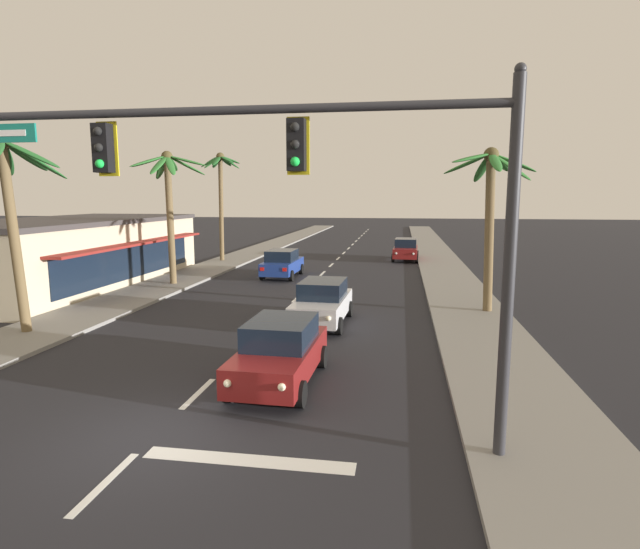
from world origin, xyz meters
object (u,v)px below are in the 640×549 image
traffic_signal_mast (304,181)px  palm_left_third (168,189)px  palm_right_second (490,197)px  storefront_strip_left (70,252)px  sedan_parked_nearest_kerb (406,249)px  sedan_third_in_queue (322,302)px  palm_left_second (7,187)px  sedan_oncoming_far (282,263)px  sedan_lead_at_stop_bar (280,351)px  palm_left_farthest (221,182)px

traffic_signal_mast → palm_left_third: bearing=122.3°
palm_right_second → storefront_strip_left: bearing=170.0°
sedan_parked_nearest_kerb → palm_right_second: bearing=-80.0°
sedan_third_in_queue → storefront_strip_left: size_ratio=0.27×
traffic_signal_mast → palm_left_second: traffic_signal_mast is taller
sedan_oncoming_far → sedan_parked_nearest_kerb: same height
sedan_lead_at_stop_bar → sedan_third_in_queue: bearing=88.9°
palm_left_farthest → traffic_signal_mast: bearing=-67.2°
palm_left_third → palm_left_farthest: size_ratio=0.90×
traffic_signal_mast → palm_left_second: 13.21m
palm_left_third → sedan_lead_at_stop_bar: bearing=-55.4°
traffic_signal_mast → sedan_third_in_queue: size_ratio=2.56×
traffic_signal_mast → sedan_lead_at_stop_bar: traffic_signal_mast is taller
sedan_third_in_queue → palm_left_farthest: size_ratio=0.56×
sedan_lead_at_stop_bar → palm_left_second: bearing=162.7°
palm_right_second → sedan_third_in_queue: bearing=-156.8°
palm_left_farthest → sedan_oncoming_far: bearing=-46.6°
palm_left_second → storefront_strip_left: bearing=115.9°
sedan_lead_at_stop_bar → palm_right_second: bearing=54.3°
palm_left_third → storefront_strip_left: palm_left_third is taller
traffic_signal_mast → palm_left_second: (-11.53, 6.45, 0.06)m
sedan_lead_at_stop_bar → sedan_parked_nearest_kerb: (3.43, 27.08, 0.00)m
traffic_signal_mast → palm_left_farthest: bearing=112.8°
traffic_signal_mast → palm_left_farthest: palm_left_farthest is taller
palm_left_third → palm_right_second: (15.92, -4.34, -0.43)m
palm_right_second → storefront_strip_left: palm_right_second is taller
sedan_third_in_queue → palm_right_second: bearing=23.2°
sedan_lead_at_stop_bar → storefront_strip_left: size_ratio=0.27×
sedan_lead_at_stop_bar → palm_right_second: (6.59, 9.18, 4.00)m
palm_left_second → palm_left_farthest: (0.10, 20.70, 0.75)m
sedan_oncoming_far → palm_left_third: bearing=-143.6°
sedan_oncoming_far → storefront_strip_left: (-10.97, -4.45, 0.98)m
sedan_parked_nearest_kerb → palm_left_second: (-13.69, -23.89, 4.33)m
sedan_lead_at_stop_bar → storefront_strip_left: bearing=139.2°
traffic_signal_mast → sedan_lead_at_stop_bar: bearing=111.3°
sedan_third_in_queue → palm_left_third: size_ratio=0.62×
palm_left_farthest → sedan_third_in_queue: bearing=-59.5°
palm_left_third → sedan_parked_nearest_kerb: bearing=46.8°
palm_left_second → traffic_signal_mast: bearing=-29.2°
palm_left_third → palm_right_second: 16.51m
sedan_oncoming_far → palm_right_second: 14.03m
sedan_parked_nearest_kerb → storefront_strip_left: (-18.44, -14.11, 0.98)m
sedan_oncoming_far → palm_left_second: palm_left_second is taller
sedan_parked_nearest_kerb → palm_left_second: bearing=-119.8°
traffic_signal_mast → storefront_strip_left: size_ratio=0.68×
sedan_third_in_queue → sedan_oncoming_far: size_ratio=1.01×
sedan_oncoming_far → palm_left_third: 7.93m
palm_left_second → sedan_lead_at_stop_bar: bearing=-17.3°
palm_left_second → palm_right_second: palm_left_second is taller
sedan_oncoming_far → storefront_strip_left: bearing=-157.9°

